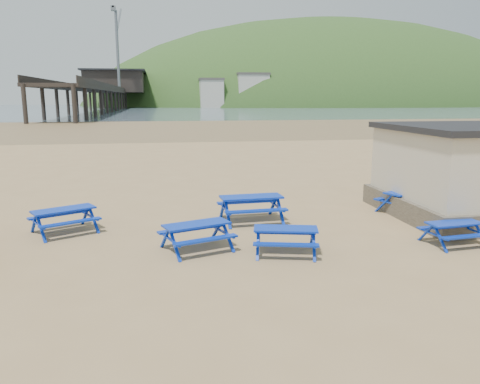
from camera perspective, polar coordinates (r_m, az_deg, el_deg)
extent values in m
plane|color=tan|center=(14.05, -4.86, -5.40)|extent=(400.00, 400.00, 0.00)
plane|color=olive|center=(68.53, -8.84, 7.93)|extent=(400.00, 400.00, 0.00)
plane|color=#4C5F6D|center=(183.45, -9.48, 10.04)|extent=(400.00, 400.00, 0.00)
cube|color=#0114AA|center=(15.14, -20.72, -2.01)|extent=(1.92, 1.47, 0.05)
cube|color=#0114AA|center=(15.77, -21.31, -2.59)|extent=(1.70, 1.07, 0.05)
cube|color=#0114AA|center=(14.65, -19.93, -3.53)|extent=(1.70, 1.07, 0.05)
cube|color=#0114AA|center=(15.48, 1.39, -0.61)|extent=(2.09, 0.92, 0.06)
cube|color=#0114AA|center=(16.19, 0.78, -1.22)|extent=(2.06, 0.41, 0.06)
cube|color=#0114AA|center=(14.91, 2.04, -2.33)|extent=(2.06, 0.41, 0.06)
cube|color=#0114AA|center=(17.71, 19.87, 0.03)|extent=(2.02, 1.42, 0.05)
cube|color=#0114AA|center=(18.14, 18.24, -0.55)|extent=(1.84, 0.99, 0.05)
cube|color=#0114AA|center=(17.40, 21.44, -1.26)|extent=(1.84, 0.99, 0.05)
cube|color=#0114AA|center=(12.38, 5.60, -4.48)|extent=(1.77, 1.03, 0.05)
cube|color=#0114AA|center=(12.99, 5.52, -4.91)|extent=(1.67, 0.62, 0.05)
cube|color=#0114AA|center=(11.93, 5.63, -6.41)|extent=(1.67, 0.62, 0.05)
cube|color=#0114AA|center=(12.64, -5.31, -3.93)|extent=(1.90, 1.24, 0.05)
cube|color=#0114AA|center=(13.24, -6.32, -4.48)|extent=(1.75, 0.82, 0.05)
cube|color=#0114AA|center=(12.20, -4.17, -5.83)|extent=(1.75, 0.82, 0.05)
cube|color=#0114AA|center=(14.38, 24.68, -3.45)|extent=(1.59, 0.75, 0.04)
cube|color=#0114AA|center=(14.82, 23.34, -3.88)|extent=(1.55, 0.37, 0.04)
cube|color=#0114AA|center=(14.07, 25.93, -4.89)|extent=(1.55, 0.37, 0.04)
cube|color=black|center=(189.17, -15.12, 11.66)|extent=(9.00, 220.00, 0.60)
cube|color=black|center=(200.21, -14.89, 12.78)|extent=(22.00, 30.00, 8.00)
cube|color=black|center=(200.38, -14.96, 14.01)|extent=(24.00, 32.00, 0.60)
cylinder|color=slate|center=(178.66, -14.70, 16.21)|extent=(1.00, 1.00, 28.00)
cube|color=slate|center=(194.08, -14.54, 19.68)|extent=(0.60, 25.63, 12.38)
ellipsoid|color=#2D4C1E|center=(260.27, 10.94, 8.15)|extent=(264.00, 144.00, 108.00)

